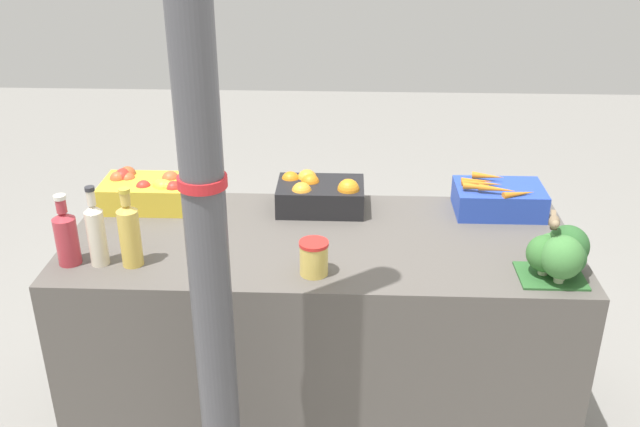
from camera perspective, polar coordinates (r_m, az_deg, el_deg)
ground_plane at (r=3.16m, az=0.00°, el=-15.76°), size 10.00×10.00×0.00m
market_table at (r=2.89m, az=0.00°, el=-9.42°), size 1.89×0.79×0.85m
support_pole at (r=1.94m, az=-9.23°, el=0.39°), size 0.13×0.13×2.54m
apple_crate at (r=2.99m, az=-13.76°, el=1.82°), size 0.35×0.23×0.14m
orange_crate at (r=2.88m, az=-0.08°, el=1.59°), size 0.35×0.23×0.15m
carrot_crate at (r=2.94m, az=14.07°, el=1.18°), size 0.35×0.23×0.14m
broccoli_pile at (r=2.50m, az=18.59°, el=-3.06°), size 0.23×0.22×0.17m
juice_bottle_ruby at (r=2.60m, az=-19.64°, el=-1.69°), size 0.08×0.08×0.26m
juice_bottle_cloudy at (r=2.56m, az=-17.47°, el=-1.46°), size 0.06×0.06×0.29m
juice_bottle_golden at (r=2.52m, az=-14.99°, el=-1.53°), size 0.07×0.07×0.29m
pickle_jar at (r=2.41m, az=-0.49°, el=-3.56°), size 0.10×0.10×0.12m
sparrow_bird at (r=2.45m, az=18.25°, el=-0.66°), size 0.05×0.14×0.05m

